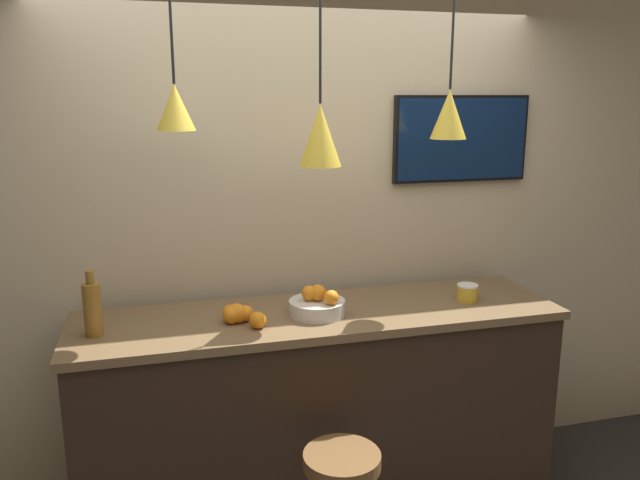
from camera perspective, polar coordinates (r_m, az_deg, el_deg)
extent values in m
cube|color=beige|center=(3.28, -1.93, 2.00)|extent=(8.00, 0.06, 2.90)
cube|color=black|center=(3.22, 0.00, -15.96)|extent=(2.27, 0.59, 1.04)
cube|color=brown|center=(2.99, 0.00, -6.92)|extent=(2.31, 0.63, 0.04)
cylinder|color=brown|center=(2.68, 2.02, -19.50)|extent=(0.32, 0.32, 0.06)
cylinder|color=beige|center=(2.93, -0.27, -6.19)|extent=(0.26, 0.26, 0.07)
sphere|color=orange|center=(2.91, -0.20, -4.84)|extent=(0.08, 0.08, 0.08)
sphere|color=orange|center=(2.91, -0.19, -4.90)|extent=(0.07, 0.07, 0.07)
sphere|color=orange|center=(2.91, -1.00, -4.89)|extent=(0.07, 0.07, 0.07)
sphere|color=orange|center=(2.86, 1.04, -5.27)|extent=(0.07, 0.07, 0.07)
sphere|color=orange|center=(2.88, -7.48, -6.67)|extent=(0.07, 0.07, 0.07)
sphere|color=orange|center=(2.86, -7.62, -6.68)|extent=(0.08, 0.08, 0.08)
sphere|color=orange|center=(2.88, -8.14, -6.63)|extent=(0.08, 0.08, 0.08)
sphere|color=orange|center=(2.78, -5.72, -7.30)|extent=(0.08, 0.08, 0.08)
sphere|color=orange|center=(2.87, -6.82, -6.68)|extent=(0.07, 0.07, 0.07)
sphere|color=orange|center=(2.85, -8.08, -6.85)|extent=(0.08, 0.08, 0.08)
sphere|color=orange|center=(2.89, -7.49, -6.56)|extent=(0.07, 0.07, 0.07)
sphere|color=orange|center=(2.86, -7.62, -6.63)|extent=(0.09, 0.09, 0.09)
sphere|color=orange|center=(2.86, -7.52, -6.69)|extent=(0.09, 0.09, 0.09)
sphere|color=orange|center=(2.86, -7.62, -6.68)|extent=(0.08, 0.08, 0.08)
cylinder|color=olive|center=(2.83, -20.08, -6.01)|extent=(0.08, 0.08, 0.23)
cylinder|color=olive|center=(2.79, -20.31, -3.20)|extent=(0.03, 0.03, 0.06)
cylinder|color=gold|center=(3.21, 13.32, -4.78)|extent=(0.10, 0.10, 0.08)
cylinder|color=white|center=(3.20, 13.36, -4.06)|extent=(0.10, 0.10, 0.01)
cone|color=gold|center=(2.71, -13.10, 11.72)|extent=(0.16, 0.16, 0.19)
sphere|color=#F9EFCC|center=(2.72, -13.02, 10.14)|extent=(0.04, 0.04, 0.04)
cylinder|color=black|center=(2.83, 0.02, 20.03)|extent=(0.01, 0.01, 0.75)
cone|color=gold|center=(2.81, 0.02, 9.56)|extent=(0.19, 0.19, 0.28)
sphere|color=#F9EFCC|center=(2.82, 0.02, 7.16)|extent=(0.04, 0.04, 0.04)
cylinder|color=black|center=(3.06, 12.13, 19.83)|extent=(0.01, 0.01, 0.69)
cone|color=gold|center=(3.03, 11.71, 11.19)|extent=(0.17, 0.17, 0.23)
sphere|color=#F9EFCC|center=(3.04, 11.63, 9.42)|extent=(0.04, 0.04, 0.04)
cube|color=black|center=(3.50, 12.78, 9.01)|extent=(0.78, 0.04, 0.46)
cube|color=#0F2347|center=(3.48, 12.93, 8.98)|extent=(0.75, 0.01, 0.43)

